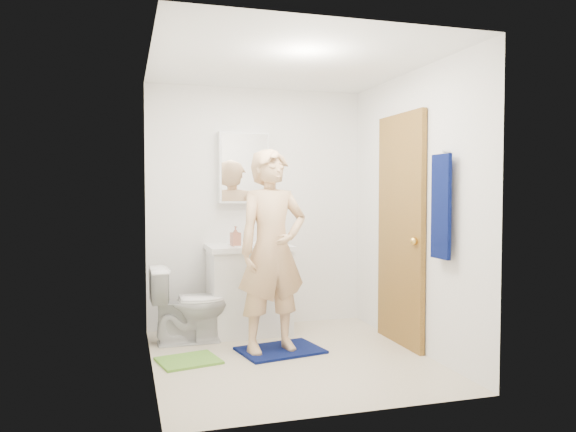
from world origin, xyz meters
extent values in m
cube|color=beige|center=(0.00, 0.00, -0.01)|extent=(2.20, 2.40, 0.02)
cube|color=white|center=(0.00, 0.00, 2.41)|extent=(2.20, 2.40, 0.02)
cube|color=white|center=(0.00, 1.21, 1.20)|extent=(2.20, 0.02, 2.40)
cube|color=white|center=(0.00, -1.21, 1.20)|extent=(2.20, 0.02, 2.40)
cube|color=white|center=(-1.11, 0.00, 1.20)|extent=(0.02, 2.40, 2.40)
cube|color=white|center=(1.11, 0.00, 1.20)|extent=(0.02, 2.40, 2.40)
cube|color=white|center=(-0.15, 0.91, 0.40)|extent=(0.75, 0.55, 0.80)
cube|color=white|center=(-0.15, 0.91, 0.83)|extent=(0.79, 0.59, 0.05)
cylinder|color=white|center=(-0.15, 0.91, 0.84)|extent=(0.40, 0.40, 0.03)
cylinder|color=silver|center=(-0.15, 1.09, 0.91)|extent=(0.03, 0.03, 0.12)
cube|color=white|center=(-0.15, 1.14, 1.60)|extent=(0.50, 0.12, 0.70)
cube|color=white|center=(-0.15, 1.08, 1.60)|extent=(0.46, 0.01, 0.66)
cube|color=olive|center=(1.07, 0.15, 1.02)|extent=(0.05, 0.80, 2.05)
sphere|color=gold|center=(1.03, -0.17, 0.95)|extent=(0.07, 0.07, 0.07)
cube|color=#08124B|center=(1.03, -0.57, 1.25)|extent=(0.03, 0.24, 0.80)
cylinder|color=silver|center=(1.07, -0.57, 1.67)|extent=(0.06, 0.02, 0.02)
imported|color=white|center=(-0.74, 0.71, 0.35)|extent=(0.69, 0.40, 0.70)
cube|color=#08124B|center=(-0.03, 0.20, 0.01)|extent=(0.76, 0.60, 0.02)
cube|color=#66A537|center=(-0.81, 0.13, 0.01)|extent=(0.54, 0.48, 0.02)
imported|color=#AC6750|center=(-0.29, 0.84, 0.94)|extent=(0.10, 0.10, 0.19)
imported|color=#8D408D|center=(0.12, 1.03, 0.90)|extent=(0.12, 0.12, 0.09)
imported|color=#DCAD7B|center=(-0.10, 0.19, 0.87)|extent=(0.69, 0.52, 1.70)
camera|label=1|loc=(-1.29, -4.35, 1.37)|focal=35.00mm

